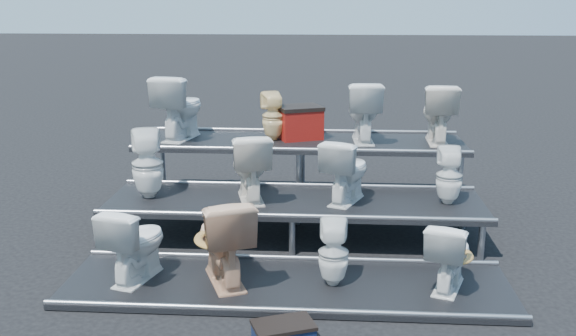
# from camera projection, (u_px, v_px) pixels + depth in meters

# --- Properties ---
(ground) EXTENTS (80.00, 80.00, 0.00)m
(ground) POSITION_uv_depth(u_px,v_px,m) (295.00, 238.00, 7.33)
(ground) COLOR black
(ground) RESTS_ON ground
(tier_front) EXTENTS (4.20, 1.20, 0.06)m
(tier_front) POSITION_uv_depth(u_px,v_px,m) (287.00, 285.00, 6.07)
(tier_front) COLOR black
(tier_front) RESTS_ON ground
(tier_mid) EXTENTS (4.20, 1.20, 0.46)m
(tier_mid) POSITION_uv_depth(u_px,v_px,m) (295.00, 219.00, 7.27)
(tier_mid) COLOR black
(tier_mid) RESTS_ON ground
(tier_back) EXTENTS (4.20, 1.20, 0.86)m
(tier_back) POSITION_uv_depth(u_px,v_px,m) (301.00, 172.00, 8.47)
(tier_back) COLOR black
(tier_back) RESTS_ON ground
(toilet_0) EXTENTS (0.59, 0.81, 0.73)m
(toilet_0) POSITION_uv_depth(u_px,v_px,m) (135.00, 242.00, 6.06)
(toilet_0) COLOR white
(toilet_0) RESTS_ON tier_front
(toilet_1) EXTENTS (0.75, 0.95, 0.85)m
(toilet_1) POSITION_uv_depth(u_px,v_px,m) (223.00, 239.00, 5.99)
(toilet_1) COLOR tan
(toilet_1) RESTS_ON tier_front
(toilet_2) EXTENTS (0.29, 0.29, 0.63)m
(toilet_2) POSITION_uv_depth(u_px,v_px,m) (333.00, 253.00, 5.95)
(toilet_2) COLOR white
(toilet_2) RESTS_ON tier_front
(toilet_3) EXTENTS (0.57, 0.74, 0.66)m
(toilet_3) POSITION_uv_depth(u_px,v_px,m) (449.00, 254.00, 5.87)
(toilet_3) COLOR white
(toilet_3) RESTS_ON tier_front
(toilet_4) EXTENTS (0.45, 0.45, 0.78)m
(toilet_4) POSITION_uv_depth(u_px,v_px,m) (147.00, 164.00, 7.22)
(toilet_4) COLOR white
(toilet_4) RESTS_ON tier_mid
(toilet_5) EXTENTS (0.60, 0.84, 0.77)m
(toilet_5) POSITION_uv_depth(u_px,v_px,m) (250.00, 166.00, 7.14)
(toilet_5) COLOR silver
(toilet_5) RESTS_ON tier_mid
(toilet_6) EXTENTS (0.64, 0.81, 0.72)m
(toilet_6) POSITION_uv_depth(u_px,v_px,m) (346.00, 170.00, 7.08)
(toilet_6) COLOR white
(toilet_6) RESTS_ON tier_mid
(toilet_7) EXTENTS (0.30, 0.30, 0.63)m
(toilet_7) POSITION_uv_depth(u_px,v_px,m) (449.00, 176.00, 7.01)
(toilet_7) COLOR white
(toilet_7) RESTS_ON tier_mid
(toilet_8) EXTENTS (0.64, 0.91, 0.84)m
(toilet_8) POSITION_uv_depth(u_px,v_px,m) (180.00, 107.00, 8.35)
(toilet_8) COLOR white
(toilet_8) RESTS_ON tier_back
(toilet_9) EXTENTS (0.37, 0.37, 0.63)m
(toilet_9) POSITION_uv_depth(u_px,v_px,m) (273.00, 116.00, 8.30)
(toilet_9) COLOR #F6D795
(toilet_9) RESTS_ON tier_back
(toilet_10) EXTENTS (0.48, 0.79, 0.78)m
(toilet_10) POSITION_uv_depth(u_px,v_px,m) (363.00, 111.00, 8.20)
(toilet_10) COLOR white
(toilet_10) RESTS_ON tier_back
(toilet_11) EXTENTS (0.44, 0.76, 0.76)m
(toilet_11) POSITION_uv_depth(u_px,v_px,m) (438.00, 113.00, 8.14)
(toilet_11) COLOR silver
(toilet_11) RESTS_ON tier_back
(red_crate) EXTENTS (0.65, 0.60, 0.38)m
(red_crate) POSITION_uv_depth(u_px,v_px,m) (299.00, 124.00, 8.42)
(red_crate) COLOR maroon
(red_crate) RESTS_ON tier_back
(step_stool) EXTENTS (0.53, 0.42, 0.16)m
(step_stool) POSITION_uv_depth(u_px,v_px,m) (283.00, 336.00, 5.06)
(step_stool) COLOR black
(step_stool) RESTS_ON ground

